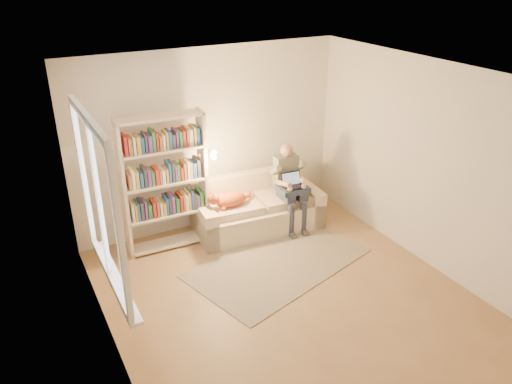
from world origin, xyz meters
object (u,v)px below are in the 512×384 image
person (289,182)px  cat (231,199)px  sofa (257,210)px  laptop (288,184)px  bookshelf (164,177)px

person → cat: 0.91m
sofa → laptop: 0.64m
bookshelf → cat: bearing=-9.8°
sofa → cat: bearing=-165.3°
laptop → bookshelf: bookshelf is taller
sofa → bookshelf: (-1.32, 0.10, 0.76)m
sofa → person: 0.64m
cat → person: bearing=-1.6°
laptop → bookshelf: (-1.68, 0.37, 0.30)m
person → laptop: (-0.08, -0.09, 0.02)m
sofa → person: bearing=-17.7°
sofa → person: (0.44, -0.18, 0.43)m
person → laptop: size_ratio=3.99×
person → bookshelf: bearing=175.7°
cat → laptop: size_ratio=2.23×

